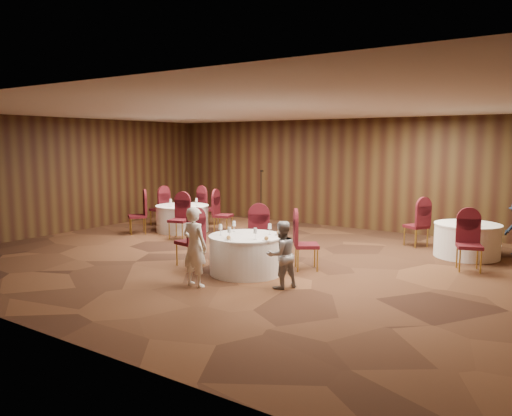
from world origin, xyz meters
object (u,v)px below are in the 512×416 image
Objects in this scene: table_main at (246,254)px; woman_b at (281,255)px; table_left at (182,218)px; mic_stand at (261,208)px; woman_a at (195,247)px; table_right at (467,240)px.

table_main is 1.20m from woman_b.
table_left is at bearing 146.42° from table_main.
mic_stand is 1.19× the size of woman_a.
woman_a is at bearing -66.20° from mic_stand.
table_right is 0.84× the size of mic_stand.
woman_b is at bearing -116.43° from table_right.
table_main and table_right have the same top height.
table_main is at bearing -59.32° from mic_stand.
mic_stand reaches higher than table_right.
table_main is 5.04m from table_right.
table_left is 0.90× the size of mic_stand.
table_left is at bearing -42.72° from woman_a.
table_main is 0.95× the size of table_left.
woman_a reaches higher than woman_b.
woman_a is at bearing -100.40° from table_main.
table_main is 5.88m from mic_stand.
table_left and table_right have the same top height.
mic_stand is at bearing 169.19° from table_right.
table_right is at bearing -121.49° from woman_a.
table_main is at bearing -87.40° from woman_b.
mic_stand is at bearing 120.68° from table_main.
mic_stand is (1.18, 2.28, 0.12)m from table_left.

